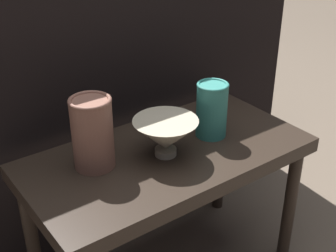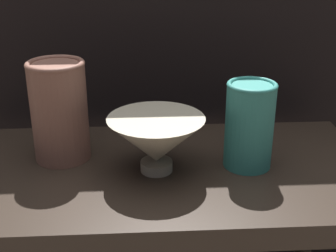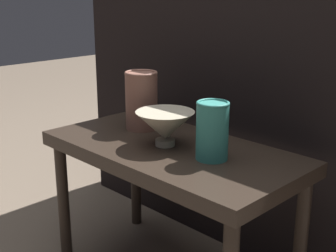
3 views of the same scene
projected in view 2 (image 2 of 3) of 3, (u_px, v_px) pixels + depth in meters
name	position (u px, v px, depth m)	size (l,w,h in m)	color
table	(164.00, 193.00, 0.83)	(0.73, 0.37, 0.42)	#2D231C
couch_backdrop	(154.00, 69.00, 1.27)	(1.39, 0.50, 0.90)	black
bowl	(156.00, 141.00, 0.77)	(0.16, 0.16, 0.10)	#B2A88E
vase_textured_left	(59.00, 110.00, 0.81)	(0.10, 0.10, 0.18)	brown
vase_colorful_right	(250.00, 125.00, 0.78)	(0.08, 0.08, 0.15)	teal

